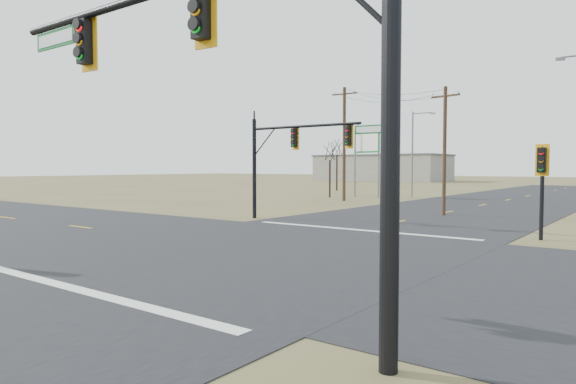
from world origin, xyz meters
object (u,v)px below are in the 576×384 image
(streetlight_c, at_px, (414,149))
(highway_sign, at_px, (367,151))
(mast_arm_near, at_px, (215,50))
(pedestal_signal_ne, at_px, (542,169))
(utility_pole_far, at_px, (344,142))
(bare_tree_b, at_px, (337,147))
(utility_pole_near, at_px, (445,148))
(mast_arm_far, at_px, (299,145))
(bare_tree_a, at_px, (330,151))

(streetlight_c, bearing_deg, highway_sign, -117.67)
(mast_arm_near, height_order, pedestal_signal_ne, mast_arm_near)
(utility_pole_far, xyz_separation_m, bare_tree_b, (-11.19, 17.00, 0.41))
(highway_sign, bearing_deg, utility_pole_far, -61.05)
(utility_pole_near, bearing_deg, highway_sign, 132.68)
(utility_pole_near, height_order, utility_pole_far, utility_pole_far)
(mast_arm_far, xyz_separation_m, bare_tree_a, (-10.92, 20.55, 0.37))
(mast_arm_near, height_order, bare_tree_a, mast_arm_near)
(highway_sign, bearing_deg, mast_arm_near, -45.81)
(bare_tree_a, bearing_deg, streetlight_c, 44.99)
(mast_arm_far, height_order, bare_tree_b, bare_tree_b)
(utility_pole_far, height_order, bare_tree_a, utility_pole_far)
(utility_pole_far, bearing_deg, mast_arm_near, -63.04)
(utility_pole_far, distance_m, bare_tree_b, 20.36)
(bare_tree_b, bearing_deg, pedestal_signal_ne, -47.67)
(mast_arm_far, bearing_deg, pedestal_signal_ne, 12.69)
(mast_arm_near, distance_m, pedestal_signal_ne, 16.97)
(mast_arm_near, distance_m, bare_tree_b, 57.74)
(highway_sign, bearing_deg, streetlight_c, 67.26)
(utility_pole_near, bearing_deg, bare_tree_a, 143.56)
(mast_arm_near, distance_m, bare_tree_a, 42.51)
(utility_pole_near, xyz_separation_m, streetlight_c, (-9.84, 18.23, 0.64))
(mast_arm_near, relative_size, utility_pole_far, 1.03)
(utility_pole_near, bearing_deg, mast_arm_near, -79.46)
(bare_tree_a, bearing_deg, mast_arm_near, -60.67)
(pedestal_signal_ne, relative_size, utility_pole_near, 0.50)
(mast_arm_near, height_order, utility_pole_far, utility_pole_far)
(mast_arm_near, height_order, bare_tree_b, mast_arm_near)
(bare_tree_a, bearing_deg, utility_pole_near, -36.44)
(streetlight_c, bearing_deg, mast_arm_far, -65.42)
(utility_pole_far, xyz_separation_m, bare_tree_a, (-3.83, 3.65, -0.62))
(streetlight_c, xyz_separation_m, bare_tree_a, (-6.31, -6.30, -0.23))
(streetlight_c, height_order, bare_tree_b, streetlight_c)
(utility_pole_far, bearing_deg, mast_arm_far, -67.24)
(pedestal_signal_ne, bearing_deg, utility_pole_far, 141.62)
(mast_arm_near, bearing_deg, bare_tree_b, 114.70)
(pedestal_signal_ne, bearing_deg, bare_tree_a, 141.11)
(mast_arm_near, bearing_deg, utility_pole_far, 112.46)
(streetlight_c, xyz_separation_m, bare_tree_b, (-13.66, 7.04, 0.80))
(streetlight_c, bearing_deg, mast_arm_near, -56.67)
(mast_arm_near, xyz_separation_m, utility_pole_far, (-16.99, 33.40, -0.00))
(utility_pole_near, height_order, highway_sign, utility_pole_near)
(utility_pole_near, height_order, bare_tree_a, utility_pole_near)
(bare_tree_a, bearing_deg, pedestal_signal_ne, -41.11)
(mast_arm_near, relative_size, utility_pole_near, 1.29)
(mast_arm_far, bearing_deg, bare_tree_b, 130.51)
(pedestal_signal_ne, height_order, utility_pole_far, utility_pole_far)
(mast_arm_near, xyz_separation_m, bare_tree_b, (-28.18, 50.40, 0.41))
(streetlight_c, distance_m, bare_tree_a, 8.92)
(mast_arm_far, distance_m, bare_tree_a, 23.27)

